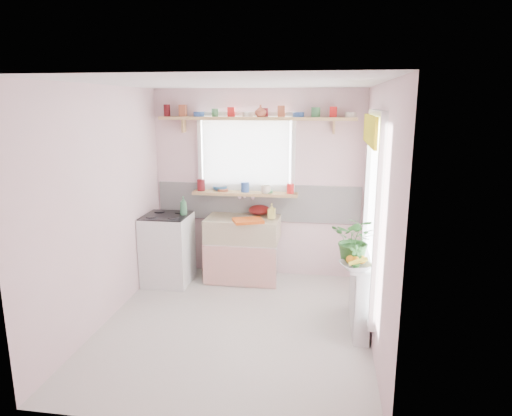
# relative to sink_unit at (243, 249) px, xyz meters

# --- Properties ---
(room) EXTENTS (3.20, 3.20, 3.20)m
(room) POSITION_rel_sink_unit_xyz_m (0.81, -0.43, 0.94)
(room) COLOR beige
(room) RESTS_ON ground
(sink_unit) EXTENTS (0.95, 0.65, 1.11)m
(sink_unit) POSITION_rel_sink_unit_xyz_m (0.00, 0.00, 0.00)
(sink_unit) COLOR white
(sink_unit) RESTS_ON ground
(cooker) EXTENTS (0.58, 0.58, 0.93)m
(cooker) POSITION_rel_sink_unit_xyz_m (-0.95, -0.24, 0.03)
(cooker) COLOR white
(cooker) RESTS_ON ground
(radiator_ledge) EXTENTS (0.22, 0.95, 0.78)m
(radiator_ledge) POSITION_rel_sink_unit_xyz_m (1.45, -1.09, -0.03)
(radiator_ledge) COLOR white
(radiator_ledge) RESTS_ON ground
(windowsill) EXTENTS (1.40, 0.22, 0.04)m
(windowsill) POSITION_rel_sink_unit_xyz_m (-0.00, 0.19, 0.71)
(windowsill) COLOR tan
(windowsill) RESTS_ON room
(pine_shelf) EXTENTS (2.52, 0.24, 0.04)m
(pine_shelf) POSITION_rel_sink_unit_xyz_m (0.15, 0.18, 1.69)
(pine_shelf) COLOR tan
(pine_shelf) RESTS_ON room
(shelf_crockery) EXTENTS (2.47, 0.11, 0.12)m
(shelf_crockery) POSITION_rel_sink_unit_xyz_m (0.11, 0.18, 1.76)
(shelf_crockery) COLOR #590F14
(shelf_crockery) RESTS_ON pine_shelf
(sill_crockery) EXTENTS (1.35, 0.11, 0.12)m
(sill_crockery) POSITION_rel_sink_unit_xyz_m (-0.00, 0.19, 0.78)
(sill_crockery) COLOR #590F14
(sill_crockery) RESTS_ON windowsill
(dish_tray) EXTENTS (0.44, 0.39, 0.04)m
(dish_tray) POSITION_rel_sink_unit_xyz_m (0.10, -0.19, 0.44)
(dish_tray) COLOR #D45012
(dish_tray) RESTS_ON sink_unit
(colander) EXTENTS (0.35, 0.35, 0.13)m
(colander) POSITION_rel_sink_unit_xyz_m (0.19, 0.21, 0.48)
(colander) COLOR #5D1010
(colander) RESTS_ON sink_unit
(jade_plant) EXTENTS (0.53, 0.50, 0.49)m
(jade_plant) POSITION_rel_sink_unit_xyz_m (1.36, -1.32, 0.59)
(jade_plant) COLOR #295B24
(jade_plant) RESTS_ON radiator_ledge
(fruit_bowl) EXTENTS (0.37, 0.37, 0.07)m
(fruit_bowl) POSITION_rel_sink_unit_xyz_m (1.36, -1.49, 0.38)
(fruit_bowl) COLOR silver
(fruit_bowl) RESTS_ON radiator_ledge
(herb_pot) EXTENTS (0.13, 0.09, 0.24)m
(herb_pot) POSITION_rel_sink_unit_xyz_m (1.36, -1.49, 0.46)
(herb_pot) COLOR #2E6E2C
(herb_pot) RESTS_ON radiator_ledge
(soap_bottle_sink) EXTENTS (0.10, 0.10, 0.20)m
(soap_bottle_sink) POSITION_rel_sink_unit_xyz_m (0.37, 0.04, 0.52)
(soap_bottle_sink) COLOR #DCD162
(soap_bottle_sink) RESTS_ON sink_unit
(sill_cup) EXTENTS (0.13, 0.13, 0.10)m
(sill_cup) POSITION_rel_sink_unit_xyz_m (0.28, 0.13, 0.78)
(sill_cup) COLOR white
(sill_cup) RESTS_ON windowsill
(sill_bowl) EXTENTS (0.23, 0.23, 0.06)m
(sill_bowl) POSITION_rel_sink_unit_xyz_m (-0.35, 0.25, 0.76)
(sill_bowl) COLOR #2F659A
(sill_bowl) RESTS_ON windowsill
(shelf_vase) EXTENTS (0.17, 0.17, 0.15)m
(shelf_vase) POSITION_rel_sink_unit_xyz_m (0.21, 0.12, 1.78)
(shelf_vase) COLOR #A44B32
(shelf_vase) RESTS_ON pine_shelf
(cooker_bottle) EXTENTS (0.10, 0.10, 0.24)m
(cooker_bottle) POSITION_rel_sink_unit_xyz_m (-0.73, -0.20, 0.60)
(cooker_bottle) COLOR #3C7850
(cooker_bottle) RESTS_ON cooker
(fruit) EXTENTS (0.20, 0.14, 0.10)m
(fruit) POSITION_rel_sink_unit_xyz_m (1.37, -1.49, 0.44)
(fruit) COLOR orange
(fruit) RESTS_ON fruit_bowl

